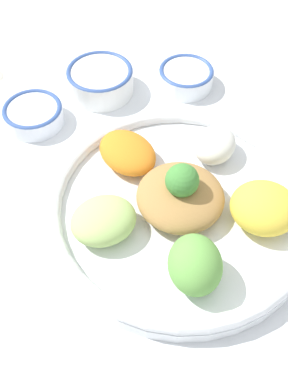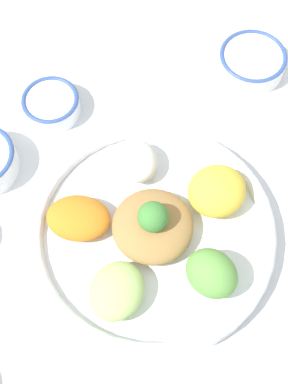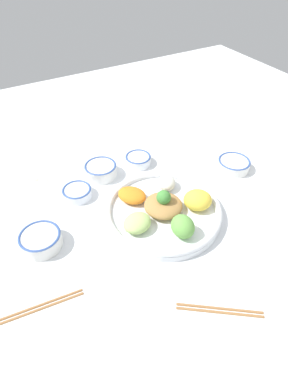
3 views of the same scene
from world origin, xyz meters
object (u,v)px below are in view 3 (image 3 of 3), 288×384
Objects in this scene: chopsticks_pair_near at (220,310)px; chopsticks_pair_far at (33,309)px; rice_bowl_blue at (101,170)px; sauce_bowl_dark at (138,159)px; salad_platter at (164,210)px; sauce_bowl_far at (41,240)px; serving_spoon_main at (36,180)px; sauce_bowl_red at (234,164)px; rice_bowl_plain at (77,192)px.

chopsticks_pair_near is 0.44m from chopsticks_pair_far.
rice_bowl_blue is at bearing -50.77° from chopsticks_pair_near.
sauce_bowl_dark is at bearing 178.08° from rice_bowl_blue.
salad_platter is 3.09× the size of sauce_bowl_far.
rice_bowl_blue is 1.19× the size of sauce_bowl_dark.
chopsticks_pair_far is at bearing 67.49° from sauce_bowl_far.
rice_bowl_blue is 0.52m from chopsticks_pair_far.
rice_bowl_blue is at bearing -156.72° from serving_spoon_main.
sauce_bowl_red is 1.02× the size of rice_bowl_blue.
chopsticks_pair_near and chopsticks_pair_far have the same top height.
sauce_bowl_far is 0.48× the size of chopsticks_pair_far.
sauce_bowl_far is 0.66× the size of chopsticks_pair_near.
rice_bowl_blue is at bearing -72.87° from salad_platter.
rice_bowl_blue is 1.18× the size of rice_bowl_plain.
chopsticks_pair_far is at bearing 14.29° from salad_platter.
sauce_bowl_red is 1.20× the size of rice_bowl_plain.
serving_spoon_main is (-0.06, -0.29, -0.02)m from sauce_bowl_far.
salad_platter is 3.12× the size of sauce_bowl_red.
salad_platter reaches higher than sauce_bowl_far.
sauce_bowl_far is at bearing 37.16° from rice_bowl_blue.
sauce_bowl_far is (0.36, -0.07, -0.00)m from salad_platter.
sauce_bowl_dark is (0.28, -0.20, -0.00)m from sauce_bowl_red.
sauce_bowl_red is at bearing -98.43° from chopsticks_pair_near.
rice_bowl_plain is 0.83× the size of serving_spoon_main.
chopsticks_pair_near is (-0.30, 0.40, -0.02)m from sauce_bowl_far.
rice_bowl_blue is 0.46× the size of chopsticks_pair_far.
sauce_bowl_far is at bearing -11.03° from salad_platter.
sauce_bowl_far reaches higher than sauce_bowl_dark.
salad_platter reaches higher than sauce_bowl_dark.
salad_platter reaches higher than chopsticks_pair_far.
sauce_bowl_red is 0.70m from serving_spoon_main.
chopsticks_pair_near is at bearing 81.15° from salad_platter.
sauce_bowl_far is (0.42, 0.20, 0.01)m from sauce_bowl_dark.
rice_bowl_blue is at bearing -25.13° from sauce_bowl_red.
serving_spoon_main is (-0.14, -0.47, -0.00)m from chopsticks_pair_far.
sauce_bowl_dark reaches higher than chopsticks_pair_near.
sauce_bowl_red reaches higher than chopsticks_pair_near.
chopsticks_pair_near is 0.73m from serving_spoon_main.
sauce_bowl_red reaches higher than serving_spoon_main.
rice_bowl_blue is 0.34m from sauce_bowl_far.
sauce_bowl_far is at bearing 0.39° from sauce_bowl_red.
rice_bowl_blue is 0.64× the size of chopsticks_pair_near.
sauce_bowl_far reaches higher than chopsticks_pair_far.
chopsticks_pair_far is at bearing 54.10° from rice_bowl_plain.
serving_spoon_main is (0.29, -0.36, -0.02)m from salad_platter.
chopsticks_pair_near is at bearing 93.20° from rice_bowl_blue.
sauce_bowl_red is 0.65× the size of chopsticks_pair_near.
salad_platter is 3.20× the size of rice_bowl_blue.
rice_bowl_blue is at bearing 54.21° from chopsticks_pair_far.
serving_spoon_main is (0.24, -0.69, -0.00)m from chopsticks_pair_near.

